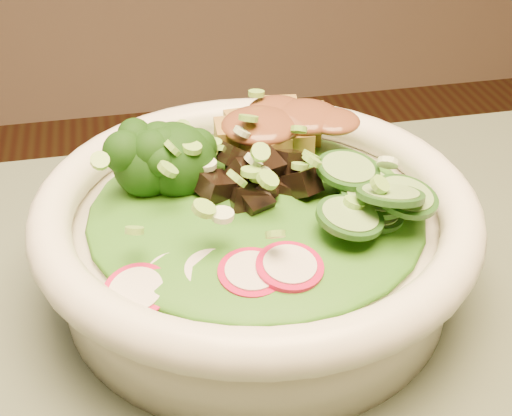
{
  "coord_description": "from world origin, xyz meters",
  "views": [
    {
      "loc": [
        0.1,
        -0.13,
        1.04
      ],
      "look_at": [
        0.17,
        0.21,
        0.81
      ],
      "focal_mm": 50.0,
      "sensor_mm": 36.0,
      "label": 1
    }
  ],
  "objects": [
    {
      "name": "peanut_sauce",
      "position": [
        0.2,
        0.26,
        0.83
      ],
      "size": [
        0.07,
        0.05,
        0.02
      ],
      "primitive_type": "ellipsoid",
      "color": "brown",
      "rests_on": "tofu_cubes"
    },
    {
      "name": "mushroom_heap",
      "position": [
        0.17,
        0.22,
        0.82
      ],
      "size": [
        0.07,
        0.07,
        0.04
      ],
      "primitive_type": null,
      "rotation": [
        0.0,
        0.0,
        -0.05
      ],
      "color": "black",
      "rests_on": "salad_bowl"
    },
    {
      "name": "salad_bowl",
      "position": [
        0.17,
        0.21,
        0.79
      ],
      "size": [
        0.26,
        0.26,
        0.07
      ],
      "rotation": [
        0.0,
        0.0,
        -0.05
      ],
      "color": "white",
      "rests_on": "dining_table"
    },
    {
      "name": "cucumber_slices",
      "position": [
        0.22,
        0.18,
        0.82
      ],
      "size": [
        0.07,
        0.07,
        0.04
      ],
      "primitive_type": null,
      "rotation": [
        0.0,
        0.0,
        -0.05
      ],
      "color": "#88B464",
      "rests_on": "salad_bowl"
    },
    {
      "name": "tofu_cubes",
      "position": [
        0.2,
        0.26,
        0.82
      ],
      "size": [
        0.09,
        0.06,
        0.04
      ],
      "primitive_type": null,
      "rotation": [
        0.0,
        0.0,
        -0.05
      ],
      "color": "olive",
      "rests_on": "salad_bowl"
    },
    {
      "name": "radish_slices",
      "position": [
        0.14,
        0.15,
        0.81
      ],
      "size": [
        0.11,
        0.04,
        0.02
      ],
      "primitive_type": null,
      "rotation": [
        0.0,
        0.0,
        -0.05
      ],
      "color": "#B30D3A",
      "rests_on": "salad_bowl"
    },
    {
      "name": "scallion_garnish",
      "position": [
        0.17,
        0.21,
        0.83
      ],
      "size": [
        0.19,
        0.19,
        0.02
      ],
      "primitive_type": null,
      "color": "#7CBF43",
      "rests_on": "salad_bowl"
    },
    {
      "name": "broccoli_florets",
      "position": [
        0.11,
        0.23,
        0.82
      ],
      "size": [
        0.08,
        0.07,
        0.04
      ],
      "primitive_type": null,
      "rotation": [
        0.0,
        0.0,
        -0.05
      ],
      "color": "black",
      "rests_on": "salad_bowl"
    },
    {
      "name": "lettuce_bed",
      "position": [
        0.17,
        0.21,
        0.81
      ],
      "size": [
        0.2,
        0.2,
        0.02
      ],
      "primitive_type": "ellipsoid",
      "color": "#196214",
      "rests_on": "salad_bowl"
    }
  ]
}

